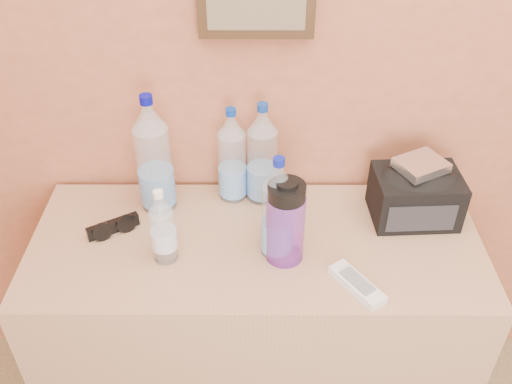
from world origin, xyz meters
TOP-DOWN VIEW (x-y plane):
  - dresser at (-0.33, 1.72)m, footprint 1.26×0.52m
  - pet_large_a at (-0.62, 1.88)m, footprint 0.10×0.10m
  - pet_large_b at (-0.32, 1.92)m, footprint 0.09×0.09m
  - pet_large_c at (-0.41, 1.93)m, footprint 0.08×0.08m
  - pet_large_d at (-0.28, 1.68)m, footprint 0.08×0.08m
  - pet_small at (-0.58, 1.65)m, footprint 0.06×0.06m
  - nalgene_bottle at (-0.26, 1.66)m, footprint 0.10×0.10m
  - sunglasses at (-0.74, 1.76)m, footprint 0.16×0.12m
  - ac_remote at (-0.08, 1.55)m, footprint 0.14×0.16m
  - toiletry_bag at (0.12, 1.83)m, footprint 0.25×0.18m
  - foil_packet at (0.12, 1.84)m, footprint 0.16×0.15m

SIDE VIEW (x-z plane):
  - dresser at x=-0.33m, z-range 0.00..0.79m
  - ac_remote at x=-0.08m, z-range 0.79..0.81m
  - sunglasses at x=-0.74m, z-range 0.79..0.83m
  - toiletry_bag at x=0.12m, z-range 0.79..0.95m
  - pet_small at x=-0.58m, z-range 0.77..1.00m
  - nalgene_bottle at x=-0.26m, z-range 0.78..1.03m
  - pet_large_c at x=-0.41m, z-range 0.77..1.07m
  - pet_large_d at x=-0.28m, z-range 0.77..1.07m
  - pet_large_b at x=-0.32m, z-range 0.77..1.09m
  - pet_large_a at x=-0.62m, z-range 0.77..1.13m
  - foil_packet at x=0.12m, z-range 0.95..0.98m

